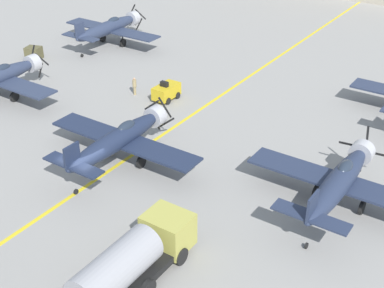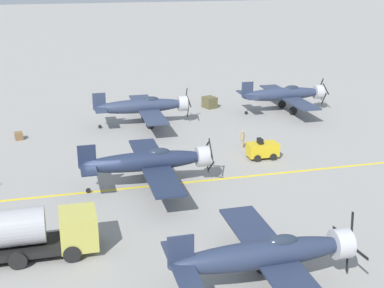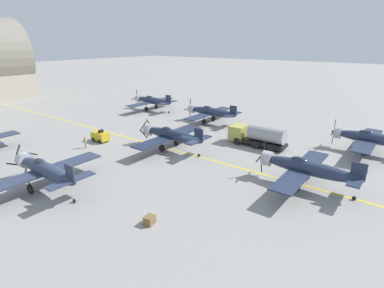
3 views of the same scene
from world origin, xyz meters
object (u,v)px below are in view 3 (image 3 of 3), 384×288
Objects in this scene: tow_tractor at (100,136)px; airplane_near_center at (306,168)px; fuel_tanker at (257,135)px; supply_crate_by_tanker at (205,109)px; airplane_mid_left at (45,170)px; airplane_mid_right at (211,112)px; airplane_near_right at (372,138)px; airplane_mid_center at (171,135)px; airplane_far_right at (152,101)px; ground_crew_walking at (85,142)px; supply_crate_mid_lane at (149,220)px.

airplane_near_center is at bearing -83.20° from tow_tractor.
fuel_tanker is 22.86m from supply_crate_by_tanker.
tow_tractor is (12.34, 8.07, -1.22)m from airplane_mid_left.
airplane_near_right is (-0.27, -24.88, 0.00)m from airplane_mid_right.
airplane_mid_right is at bearing 61.95° from fuel_tanker.
airplane_far_right is at bearing 65.44° from airplane_mid_center.
airplane_mid_left is 26.54m from fuel_tanker.
tow_tractor reaches higher than ground_crew_walking.
tow_tractor is 2.75× the size of supply_crate_by_tanker.
airplane_far_right is at bearing 73.41° from airplane_near_right.
airplane_near_center is at bearing -28.82° from supply_crate_mid_lane.
fuel_tanker is at bearing -57.92° from tow_tractor.
ground_crew_walking is (-6.33, 27.36, -1.12)m from airplane_near_center.
airplane_near_center is 1.00× the size of airplane_near_right.
tow_tractor is at bearing 122.08° from fuel_tanker.
fuel_tanker is (-7.74, -27.52, -0.50)m from airplane_far_right.
airplane_mid_right is 15.63m from airplane_far_right.
airplane_near_right is 37.53m from ground_crew_walking.
airplane_near_center is (-14.88, -21.12, 0.00)m from airplane_mid_right.
supply_crate_mid_lane is (-22.51, -1.47, -1.16)m from fuel_tanker.
fuel_tanker is at bearing -50.77° from ground_crew_walking.
airplane_mid_right reaches higher than supply_crate_by_tanker.
airplane_far_right is 11.24m from supply_crate_by_tanker.
airplane_mid_right is 4.62× the size of tow_tractor.
airplane_mid_right is 1.00× the size of airplane_far_right.
airplane_near_right is (30.30, -23.80, 0.00)m from airplane_mid_left.
airplane_mid_center is 7.31× the size of ground_crew_walking.
supply_crate_by_tanker is 1.12× the size of supply_crate_mid_lane.
supply_crate_mid_lane is at bearing 143.92° from airplane_near_right.
supply_crate_by_tanker is at bearing 18.15° from airplane_mid_left.
fuel_tanker is at bearing 62.37° from airplane_near_center.
fuel_tanker is (8.20, -8.55, -0.50)m from airplane_mid_center.
airplane_far_right is at bearing 122.99° from supply_crate_by_tanker.
airplane_mid_left is at bearing -172.74° from airplane_mid_center.
tow_tractor is at bearing -159.29° from airplane_far_right.
airplane_mid_center is at bearing 133.83° from fuel_tanker.
ground_crew_walking is 28.65m from supply_crate_by_tanker.
ground_crew_walking reaches higher than supply_crate_by_tanker.
airplane_near_right and airplane_far_right have the same top height.
supply_crate_by_tanker is at bearing 27.10° from airplane_mid_right.
supply_crate_by_tanker is at bearing -1.66° from tow_tractor.
supply_crate_mid_lane is at bearing -117.54° from tow_tractor.
airplane_mid_left is at bearing -169.09° from supply_crate_by_tanker.
airplane_near_right is 4.62× the size of tow_tractor.
airplane_near_center is 15.09m from airplane_near_right.
fuel_tanker is 22.36m from tow_tractor.
airplane_far_right reaches higher than supply_crate_mid_lane.
airplane_far_right is at bearing 43.78° from supply_crate_mid_lane.
airplane_far_right is 1.50× the size of fuel_tanker.
supply_crate_mid_lane is (-14.31, -10.02, -1.66)m from airplane_mid_center.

